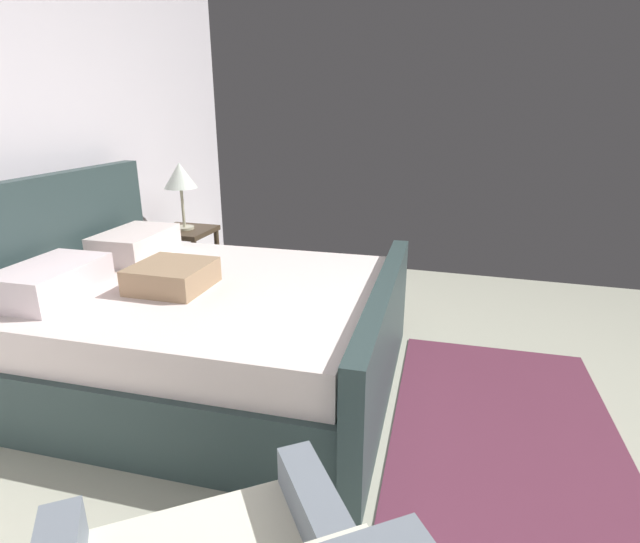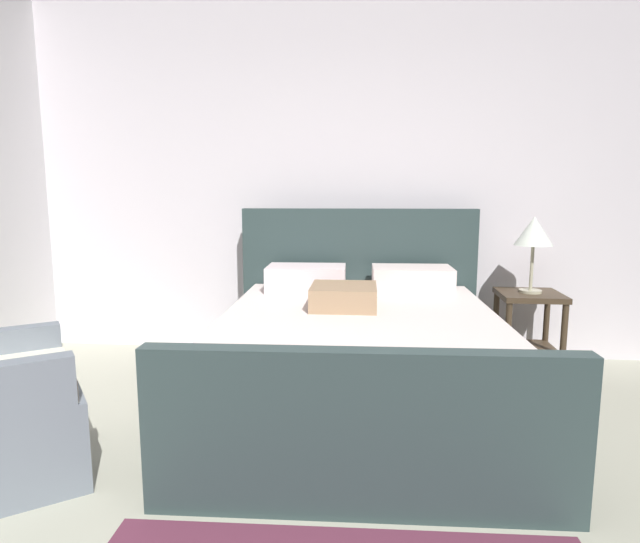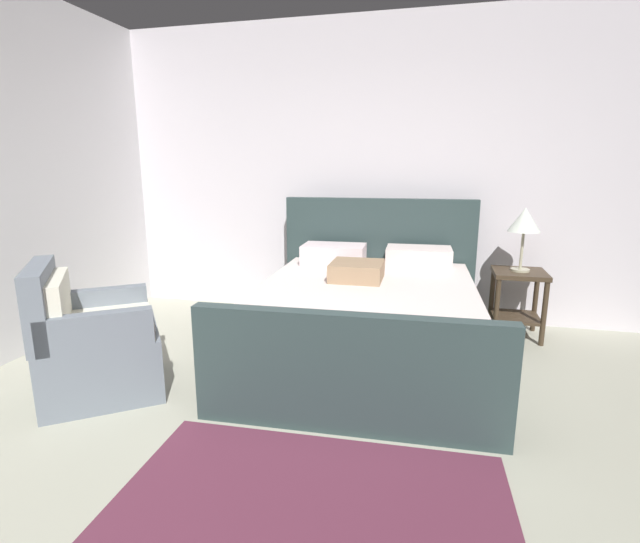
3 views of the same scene
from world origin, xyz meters
name	(u,v)px [view 1 (image 1 of 3)]	position (x,y,z in m)	size (l,w,h in m)	color
ground_plane	(499,440)	(0.00, 0.00, -0.01)	(5.20, 5.77, 0.02)	#ADAD99
bed	(199,326)	(0.10, 1.72, 0.35)	(1.88, 2.22, 1.20)	#2E3F3F
nightstand_right	(187,251)	(1.32, 2.53, 0.40)	(0.44, 0.44, 0.60)	#3E3021
table_lamp_right	(180,178)	(1.32, 2.53, 1.03)	(0.27, 0.27, 0.55)	#B7B293
area_rug	(504,426)	(0.10, -0.03, 0.01)	(1.80, 1.12, 0.01)	#602B3F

